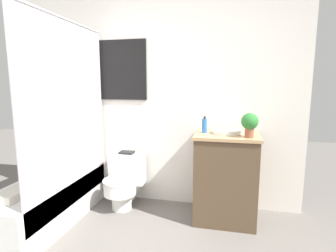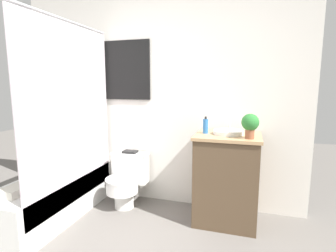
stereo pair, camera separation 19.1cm
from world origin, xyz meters
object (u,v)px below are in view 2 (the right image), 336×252
(book_on_tank, at_px, (130,152))
(soap_bottle, at_px, (206,126))
(sink, at_px, (228,132))
(toilet, at_px, (126,179))
(potted_plant, at_px, (250,124))

(book_on_tank, bearing_deg, soap_bottle, -8.99)
(sink, bearing_deg, book_on_tank, 173.58)
(toilet, bearing_deg, soap_bottle, -1.73)
(toilet, height_order, book_on_tank, book_on_tank)
(soap_bottle, height_order, potted_plant, potted_plant)
(sink, xyz_separation_m, soap_bottle, (-0.22, -0.02, 0.05))
(sink, bearing_deg, potted_plant, -39.14)
(potted_plant, bearing_deg, toilet, 172.49)
(toilet, height_order, soap_bottle, soap_bottle)
(sink, distance_m, book_on_tank, 1.18)
(sink, bearing_deg, toilet, 179.43)
(soap_bottle, distance_m, book_on_tank, 0.99)
(potted_plant, bearing_deg, sink, 140.86)
(sink, distance_m, potted_plant, 0.28)
(toilet, distance_m, soap_bottle, 1.12)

